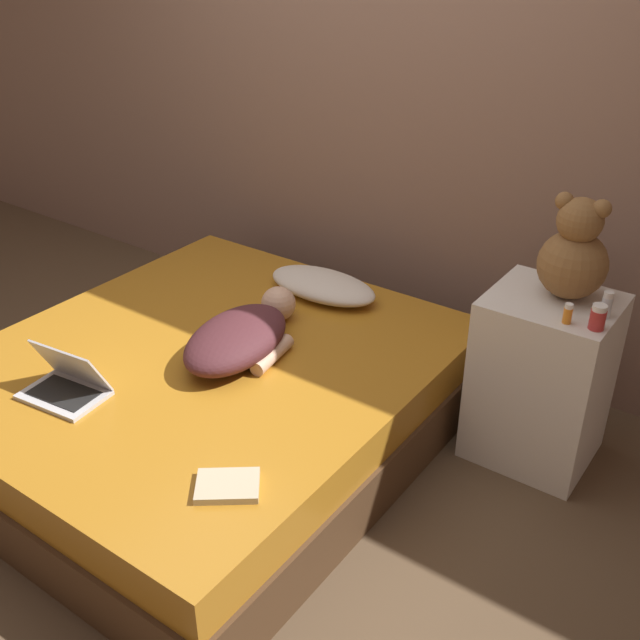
{
  "coord_description": "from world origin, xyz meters",
  "views": [
    {
      "loc": [
        1.89,
        -1.83,
        2.0
      ],
      "look_at": [
        0.4,
        0.24,
        0.59
      ],
      "focal_mm": 42.0,
      "sensor_mm": 36.0,
      "label": 1
    }
  ],
  "objects_px": {
    "bottle_orange": "(568,314)",
    "laptop": "(66,384)",
    "bottle_clear": "(607,305)",
    "bottle_red": "(598,317)",
    "teddy_bear": "(574,254)",
    "pillow": "(323,285)",
    "book": "(228,486)",
    "person_lying": "(242,335)"
  },
  "relations": [
    {
      "from": "bottle_orange",
      "to": "bottle_clear",
      "type": "bearing_deg",
      "value": 51.04
    },
    {
      "from": "person_lying",
      "to": "teddy_bear",
      "type": "distance_m",
      "value": 1.31
    },
    {
      "from": "person_lying",
      "to": "bottle_red",
      "type": "relative_size",
      "value": 7.78
    },
    {
      "from": "person_lying",
      "to": "laptop",
      "type": "bearing_deg",
      "value": -127.63
    },
    {
      "from": "pillow",
      "to": "bottle_red",
      "type": "height_order",
      "value": "bottle_red"
    },
    {
      "from": "bottle_red",
      "to": "teddy_bear",
      "type": "bearing_deg",
      "value": 131.9
    },
    {
      "from": "pillow",
      "to": "laptop",
      "type": "bearing_deg",
      "value": -104.04
    },
    {
      "from": "bottle_clear",
      "to": "laptop",
      "type": "bearing_deg",
      "value": -143.19
    },
    {
      "from": "bottle_red",
      "to": "book",
      "type": "bearing_deg",
      "value": -123.5
    },
    {
      "from": "bottle_orange",
      "to": "laptop",
      "type": "bearing_deg",
      "value": -144.39
    },
    {
      "from": "laptop",
      "to": "bottle_red",
      "type": "relative_size",
      "value": 3.53
    },
    {
      "from": "person_lying",
      "to": "bottle_red",
      "type": "distance_m",
      "value": 1.35
    },
    {
      "from": "pillow",
      "to": "bottle_orange",
      "type": "xyz_separation_m",
      "value": [
        1.17,
        -0.16,
        0.29
      ]
    },
    {
      "from": "bottle_orange",
      "to": "bottle_red",
      "type": "xyz_separation_m",
      "value": [
        0.1,
        0.02,
        0.01
      ]
    },
    {
      "from": "teddy_bear",
      "to": "book",
      "type": "height_order",
      "value": "teddy_bear"
    },
    {
      "from": "teddy_bear",
      "to": "bottle_orange",
      "type": "xyz_separation_m",
      "value": [
        0.07,
        -0.21,
        -0.13
      ]
    },
    {
      "from": "laptop",
      "to": "teddy_bear",
      "type": "relative_size",
      "value": 0.82
    },
    {
      "from": "teddy_bear",
      "to": "bottle_red",
      "type": "height_order",
      "value": "teddy_bear"
    },
    {
      "from": "bottle_clear",
      "to": "bottle_orange",
      "type": "xyz_separation_m",
      "value": [
        -0.1,
        -0.12,
        -0.01
      ]
    },
    {
      "from": "laptop",
      "to": "bottle_clear",
      "type": "bearing_deg",
      "value": 30.28
    },
    {
      "from": "bottle_clear",
      "to": "book",
      "type": "relative_size",
      "value": 0.41
    },
    {
      "from": "laptop",
      "to": "bottle_red",
      "type": "xyz_separation_m",
      "value": [
        1.57,
        1.07,
        0.3
      ]
    },
    {
      "from": "person_lying",
      "to": "bottle_clear",
      "type": "xyz_separation_m",
      "value": [
        1.23,
        0.56,
        0.28
      ]
    },
    {
      "from": "bottle_clear",
      "to": "bottle_red",
      "type": "relative_size",
      "value": 1.09
    },
    {
      "from": "person_lying",
      "to": "teddy_bear",
      "type": "bearing_deg",
      "value": 22.24
    },
    {
      "from": "pillow",
      "to": "laptop",
      "type": "xyz_separation_m",
      "value": [
        -0.3,
        -1.21,
        -0.01
      ]
    },
    {
      "from": "laptop",
      "to": "bottle_orange",
      "type": "height_order",
      "value": "bottle_orange"
    },
    {
      "from": "pillow",
      "to": "bottle_clear",
      "type": "height_order",
      "value": "bottle_clear"
    },
    {
      "from": "person_lying",
      "to": "teddy_bear",
      "type": "xyz_separation_m",
      "value": [
        1.07,
        0.65,
        0.4
      ]
    },
    {
      "from": "pillow",
      "to": "bottle_clear",
      "type": "relative_size",
      "value": 5.44
    },
    {
      "from": "bottle_clear",
      "to": "book",
      "type": "distance_m",
      "value": 1.46
    },
    {
      "from": "bottle_clear",
      "to": "bottle_orange",
      "type": "relative_size",
      "value": 1.34
    },
    {
      "from": "person_lying",
      "to": "laptop",
      "type": "height_order",
      "value": "laptop"
    },
    {
      "from": "person_lying",
      "to": "book",
      "type": "bearing_deg",
      "value": -61.63
    },
    {
      "from": "bottle_orange",
      "to": "book",
      "type": "xyz_separation_m",
      "value": [
        -0.64,
        -1.09,
        -0.33
      ]
    },
    {
      "from": "pillow",
      "to": "bottle_orange",
      "type": "height_order",
      "value": "bottle_orange"
    },
    {
      "from": "book",
      "to": "person_lying",
      "type": "bearing_deg",
      "value": 127.49
    },
    {
      "from": "bottle_clear",
      "to": "person_lying",
      "type": "bearing_deg",
      "value": -155.49
    },
    {
      "from": "person_lying",
      "to": "teddy_bear",
      "type": "height_order",
      "value": "teddy_bear"
    },
    {
      "from": "teddy_bear",
      "to": "bottle_red",
      "type": "bearing_deg",
      "value": -48.1
    },
    {
      "from": "laptop",
      "to": "bottle_orange",
      "type": "bearing_deg",
      "value": 29.09
    },
    {
      "from": "pillow",
      "to": "teddy_bear",
      "type": "height_order",
      "value": "teddy_bear"
    }
  ]
}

